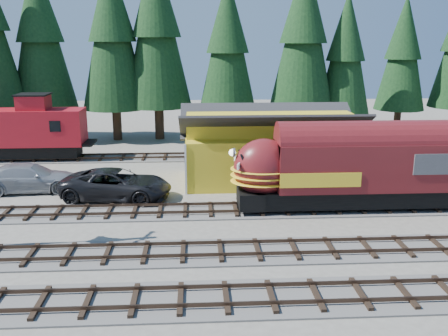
{
  "coord_description": "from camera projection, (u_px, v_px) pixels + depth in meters",
  "views": [
    {
      "loc": [
        -5.3,
        -24.19,
        10.02
      ],
      "look_at": [
        -3.68,
        4.0,
        2.68
      ],
      "focal_mm": 40.0,
      "sensor_mm": 36.0,
      "label": 1
    }
  ],
  "objects": [
    {
      "name": "track_spur",
      "position": [
        142.0,
        158.0,
        43.01
      ],
      "size": [
        32.0,
        3.2,
        0.33
      ],
      "color": "#4C4947",
      "rests_on": "ground"
    },
    {
      "name": "locomotive",
      "position": [
        351.0,
        171.0,
        29.67
      ],
      "size": [
        14.93,
        2.97,
        4.06
      ],
      "color": "black",
      "rests_on": "ground"
    },
    {
      "name": "depot",
      "position": [
        270.0,
        141.0,
        35.59
      ],
      "size": [
        12.8,
        7.0,
        5.3
      ],
      "color": "gold",
      "rests_on": "ground"
    },
    {
      "name": "pickup_truck_b",
      "position": [
        30.0,
        178.0,
        33.55
      ],
      "size": [
        6.66,
        3.13,
        1.88
      ],
      "primitive_type": "imported",
      "rotation": [
        0.0,
        0.0,
        1.65
      ],
      "color": "#96989D",
      "rests_on": "ground"
    },
    {
      "name": "track_siding",
      "position": [
        446.0,
        206.0,
        30.6
      ],
      "size": [
        68.0,
        3.2,
        0.33
      ],
      "color": "#4C4947",
      "rests_on": "ground"
    },
    {
      "name": "ground",
      "position": [
        298.0,
        235.0,
        26.19
      ],
      "size": [
        120.0,
        120.0,
        0.0
      ],
      "primitive_type": "plane",
      "color": "#6B665B",
      "rests_on": "ground"
    },
    {
      "name": "pickup_truck_a",
      "position": [
        116.0,
        185.0,
        31.88
      ],
      "size": [
        7.44,
        4.34,
        1.95
      ],
      "primitive_type": "imported",
      "rotation": [
        0.0,
        0.0,
        1.41
      ],
      "color": "black",
      "rests_on": "ground"
    },
    {
      "name": "conifer_backdrop",
      "position": [
        304.0,
        37.0,
        47.37
      ],
      "size": [
        81.04,
        23.11,
        17.09
      ],
      "color": "black",
      "rests_on": "ground"
    },
    {
      "name": "caboose",
      "position": [
        25.0,
        130.0,
        41.85
      ],
      "size": [
        9.93,
        2.88,
        5.16
      ],
      "color": "black",
      "rests_on": "ground"
    }
  ]
}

